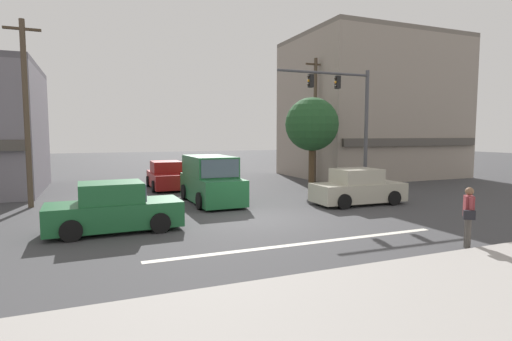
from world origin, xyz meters
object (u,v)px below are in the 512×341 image
object	(u,v)px
sedan_crossing_center	(358,188)
sedan_crossing_rightbound	(114,209)
street_tree	(312,125)
sedan_waiting_far	(166,176)
utility_pole_far_right	(315,119)
van_crossing_leftbound	(211,181)
traffic_light_mast	(350,112)
utility_pole_near_left	(26,111)
pedestrian_foreground_with_bag	(468,214)

from	to	relation	value
sedan_crossing_center	sedan_crossing_rightbound	world-z (taller)	same
street_tree	sedan_crossing_rightbound	world-z (taller)	street_tree
sedan_crossing_center	sedan_waiting_far	xyz separation A→B (m)	(-7.01, 8.34, 0.00)
utility_pole_far_right	van_crossing_leftbound	size ratio (longest dim) A/B	1.71
street_tree	traffic_light_mast	size ratio (longest dim) A/B	0.83
utility_pole_far_right	traffic_light_mast	xyz separation A→B (m)	(-1.74, -6.16, 0.07)
utility_pole_near_left	pedestrian_foreground_with_bag	xyz separation A→B (m)	(11.81, -11.49, -3.09)
van_crossing_leftbound	sedan_crossing_rightbound	bearing A→B (deg)	-136.83
sedan_crossing_rightbound	street_tree	bearing A→B (deg)	29.87
traffic_light_mast	pedestrian_foreground_with_bag	size ratio (longest dim) A/B	3.71
utility_pole_near_left	utility_pole_far_right	bearing A→B (deg)	11.78
utility_pole_near_left	utility_pole_far_right	size ratio (longest dim) A/B	0.98
utility_pole_near_left	traffic_light_mast	world-z (taller)	utility_pole_near_left
street_tree	utility_pole_near_left	size ratio (longest dim) A/B	0.66
pedestrian_foreground_with_bag	sedan_crossing_center	bearing A→B (deg)	77.50
traffic_light_mast	sedan_crossing_rightbound	world-z (taller)	traffic_light_mast
traffic_light_mast	sedan_crossing_rightbound	xyz separation A→B (m)	(-10.98, -2.92, -3.46)
utility_pole_near_left	sedan_crossing_rightbound	size ratio (longest dim) A/B	1.88
utility_pole_near_left	van_crossing_leftbound	size ratio (longest dim) A/B	1.69
van_crossing_leftbound	pedestrian_foreground_with_bag	bearing A→B (deg)	-65.82
street_tree	utility_pole_far_right	size ratio (longest dim) A/B	0.65
sedan_crossing_rightbound	sedan_crossing_center	bearing A→B (deg)	6.67
van_crossing_leftbound	sedan_waiting_far	xyz separation A→B (m)	(-1.09, 5.46, -0.29)
utility_pole_far_right	sedan_waiting_far	bearing A→B (deg)	177.21
utility_pole_near_left	utility_pole_far_right	xyz separation A→B (m)	(15.79, 3.29, 0.07)
street_tree	sedan_crossing_center	world-z (taller)	street_tree
van_crossing_leftbound	sedan_waiting_far	bearing A→B (deg)	101.26
van_crossing_leftbound	sedan_crossing_rightbound	distance (m)	5.97
utility_pole_far_right	sedan_crossing_rightbound	distance (m)	15.99
street_tree	traffic_light_mast	xyz separation A→B (m)	(0.16, -3.30, 0.53)
utility_pole_near_left	pedestrian_foreground_with_bag	distance (m)	16.76
utility_pole_far_right	sedan_crossing_rightbound	size ratio (longest dim) A/B	1.91
utility_pole_near_left	pedestrian_foreground_with_bag	world-z (taller)	utility_pole_near_left
sedan_crossing_rightbound	pedestrian_foreground_with_bag	xyz separation A→B (m)	(8.74, -5.70, 0.24)
traffic_light_mast	sedan_crossing_center	bearing A→B (deg)	-112.52
street_tree	pedestrian_foreground_with_bag	size ratio (longest dim) A/B	3.09
traffic_light_mast	van_crossing_leftbound	distance (m)	7.44
van_crossing_leftbound	pedestrian_foreground_with_bag	world-z (taller)	van_crossing_leftbound
utility_pole_near_left	sedan_crossing_rightbound	xyz separation A→B (m)	(3.07, -5.79, -3.33)
street_tree	utility_pole_far_right	xyz separation A→B (m)	(1.90, 2.87, 0.47)
pedestrian_foreground_with_bag	sedan_crossing_rightbound	bearing A→B (deg)	146.87
sedan_crossing_center	sedan_waiting_far	bearing A→B (deg)	130.05
utility_pole_far_right	sedan_crossing_center	size ratio (longest dim) A/B	1.91
van_crossing_leftbound	pedestrian_foreground_with_bag	size ratio (longest dim) A/B	2.77
sedan_crossing_rightbound	pedestrian_foreground_with_bag	world-z (taller)	pedestrian_foreground_with_bag
street_tree	utility_pole_near_left	xyz separation A→B (m)	(-13.89, -0.43, 0.40)
utility_pole_near_left	sedan_crossing_center	world-z (taller)	utility_pole_near_left
utility_pole_near_left	traffic_light_mast	bearing A→B (deg)	-11.54
utility_pole_near_left	van_crossing_leftbound	bearing A→B (deg)	-12.98
street_tree	utility_pole_near_left	world-z (taller)	utility_pole_near_left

